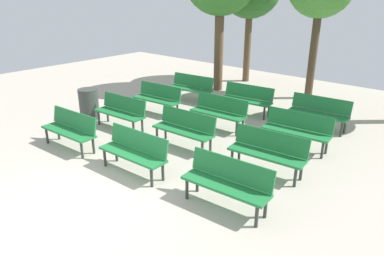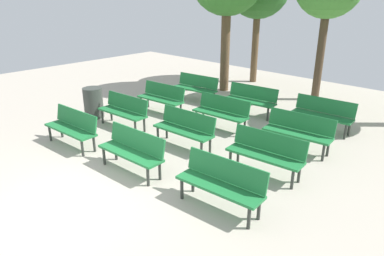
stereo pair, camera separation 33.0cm
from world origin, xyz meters
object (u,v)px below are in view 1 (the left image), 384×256
at_px(bench_r1_c1, 185,127).
at_px(bench_r2_c0, 158,97).
at_px(bench_r1_c0, 121,110).
at_px(trash_bin, 89,104).
at_px(bench_r3_c2, 319,111).
at_px(bench_r3_c0, 191,86).
at_px(bench_r0_c1, 135,150).
at_px(bench_r2_c2, 297,128).
at_px(bench_r0_c2, 227,181).
at_px(bench_r1_c2, 268,150).
at_px(bench_r3_c1, 247,98).
at_px(bench_r2_c1, 219,110).
at_px(bench_r0_c0, 71,128).

xyz_separation_m(bench_r1_c1, bench_r2_c0, (-2.37, 1.37, 0.00)).
relative_size(bench_r1_c0, bench_r1_c1, 1.00).
distance_m(bench_r1_c1, trash_bin, 3.51).
height_order(bench_r3_c2, trash_bin, trash_bin).
bearing_deg(bench_r2_c0, trash_bin, -128.15).
bearing_deg(bench_r3_c0, bench_r0_c1, -67.21).
xyz_separation_m(bench_r1_c0, bench_r2_c2, (4.23, 1.91, 0.00)).
relative_size(bench_r0_c2, trash_bin, 1.81).
distance_m(bench_r1_c2, bench_r3_c1, 3.82).
bearing_deg(bench_r1_c0, trash_bin, -177.58).
xyz_separation_m(bench_r2_c0, bench_r2_c1, (2.22, 0.20, 0.00)).
xyz_separation_m(bench_r1_c2, bench_r3_c2, (-0.23, 3.15, 0.00)).
distance_m(bench_r0_c2, bench_r3_c1, 5.18).
relative_size(bench_r2_c1, bench_r2_c2, 0.99).
xyz_separation_m(bench_r0_c0, bench_r2_c1, (1.88, 3.39, 0.00)).
relative_size(bench_r1_c0, trash_bin, 1.81).
xyz_separation_m(bench_r1_c0, bench_r3_c2, (4.10, 3.51, 0.00)).
height_order(bench_r1_c0, bench_r2_c2, same).
distance_m(bench_r0_c2, bench_r1_c0, 4.60).
relative_size(bench_r1_c2, bench_r2_c0, 1.00).
height_order(bench_r0_c1, bench_r3_c1, same).
bearing_deg(bench_r1_c1, bench_r2_c0, 146.52).
relative_size(bench_r1_c2, bench_r2_c2, 1.00).
bearing_deg(bench_r0_c0, bench_r0_c1, 1.37).
distance_m(bench_r0_c0, bench_r0_c1, 2.12).
relative_size(bench_r1_c0, bench_r2_c1, 1.00).
relative_size(bench_r2_c0, bench_r3_c0, 1.00).
relative_size(bench_r0_c2, bench_r2_c1, 1.00).
xyz_separation_m(bench_r0_c2, bench_r2_c1, (-2.42, 2.98, 0.00)).
relative_size(bench_r0_c2, bench_r1_c0, 1.00).
height_order(bench_r0_c2, bench_r2_c1, same).
distance_m(bench_r2_c0, bench_r3_c2, 4.72).
bearing_deg(bench_r3_c0, bench_r2_c1, -37.94).
bearing_deg(bench_r2_c1, bench_r1_c1, -88.67).
bearing_deg(bench_r1_c1, bench_r3_c2, 56.33).
relative_size(bench_r1_c1, bench_r3_c2, 1.00).
height_order(bench_r0_c2, bench_r3_c0, same).
bearing_deg(bench_r1_c2, bench_r1_c0, 179.51).
relative_size(bench_r2_c0, trash_bin, 1.82).
height_order(bench_r1_c0, trash_bin, trash_bin).
height_order(bench_r3_c0, bench_r3_c1, same).
height_order(bench_r1_c1, bench_r2_c1, same).
height_order(bench_r1_c0, bench_r3_c0, same).
bearing_deg(trash_bin, bench_r1_c1, 5.65).
height_order(bench_r2_c0, bench_r3_c1, same).
xyz_separation_m(bench_r2_c2, trash_bin, (-5.56, -2.05, -0.05)).
bearing_deg(bench_r2_c1, bench_r3_c1, 90.03).
relative_size(bench_r0_c0, bench_r0_c2, 1.00).
bearing_deg(bench_r0_c0, bench_r2_c2, 37.02).
height_order(bench_r1_c2, bench_r3_c2, same).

